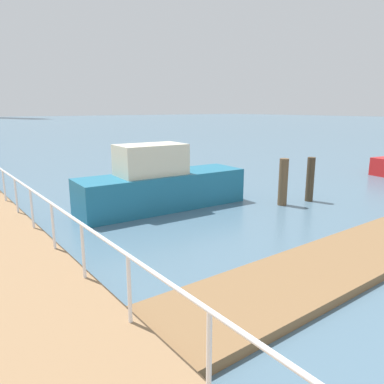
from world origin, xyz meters
name	(u,v)px	position (x,y,z in m)	size (l,w,h in m)	color
ground_plane	(60,181)	(0.00, 20.00, 0.00)	(300.00, 300.00, 0.00)	slate
floating_dock	(355,254)	(2.66, 6.33, 0.09)	(12.32, 2.00, 0.18)	olive
boardwalk_railing	(52,212)	(-3.15, 10.17, 1.25)	(0.06, 29.13, 1.08)	white
dock_piling_2	(283,182)	(5.15, 10.61, 0.86)	(0.33, 0.33, 1.71)	brown
dock_piling_3	(310,179)	(6.45, 10.39, 0.84)	(0.29, 0.29, 1.68)	#473826
moored_boat_1	(161,185)	(1.36, 12.91, 0.85)	(6.14, 2.03, 2.28)	#1E6B8C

